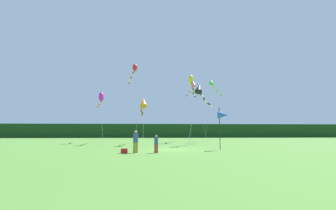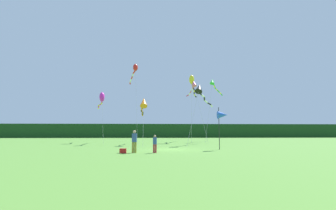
% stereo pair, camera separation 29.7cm
% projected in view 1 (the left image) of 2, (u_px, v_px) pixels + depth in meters
% --- Properties ---
extents(ground_plane, '(120.00, 120.00, 0.00)m').
position_uv_depth(ground_plane, '(172.00, 149.00, 21.03)').
color(ground_plane, '#5B9338').
extents(distant_treeline, '(108.00, 2.20, 3.81)m').
position_uv_depth(distant_treeline, '(159.00, 131.00, 65.86)').
color(distant_treeline, '#193D19').
rests_on(distant_treeline, ground).
extents(person_adult, '(0.37, 0.37, 1.68)m').
position_uv_depth(person_adult, '(136.00, 140.00, 17.70)').
color(person_adult, olive).
rests_on(person_adult, ground).
extents(person_child, '(0.29, 0.29, 1.33)m').
position_uv_depth(person_child, '(156.00, 143.00, 17.66)').
color(person_child, '#B23338').
rests_on(person_child, ground).
extents(cooler_box, '(0.48, 0.35, 0.34)m').
position_uv_depth(cooler_box, '(124.00, 151.00, 17.39)').
color(cooler_box, red).
rests_on(cooler_box, ground).
extents(banner_flag_pole, '(0.90, 0.70, 3.77)m').
position_uv_depth(banner_flag_pole, '(223.00, 115.00, 21.28)').
color(banner_flag_pole, black).
rests_on(banner_flag_pole, ground).
extents(kite_yellow, '(2.61, 9.63, 10.90)m').
position_uv_depth(kite_yellow, '(191.00, 82.00, 38.70)').
color(kite_yellow, '#B2B2B2').
rests_on(kite_yellow, ground).
extents(kite_orange, '(0.98, 7.90, 6.11)m').
position_uv_depth(kite_orange, '(143.00, 103.00, 29.61)').
color(kite_orange, '#B2B2B2').
rests_on(kite_orange, ground).
extents(kite_rainbow, '(1.83, 8.87, 10.12)m').
position_uv_depth(kite_rainbow, '(192.00, 85.00, 38.14)').
color(kite_rainbow, '#B2B2B2').
rests_on(kite_rainbow, ground).
extents(kite_red, '(2.12, 8.91, 11.67)m').
position_uv_depth(kite_red, '(134.00, 70.00, 35.18)').
color(kite_red, '#B2B2B2').
rests_on(kite_red, ground).
extents(kite_magenta, '(2.44, 6.44, 7.65)m').
position_uv_depth(kite_magenta, '(101.00, 98.00, 35.36)').
color(kite_magenta, '#B2B2B2').
rests_on(kite_magenta, ground).
extents(kite_green, '(5.53, 9.42, 10.87)m').
position_uv_depth(kite_green, '(213.00, 84.00, 41.16)').
color(kite_green, '#B2B2B2').
rests_on(kite_green, ground).
extents(kite_black, '(5.29, 9.99, 7.83)m').
position_uv_depth(kite_black, '(200.00, 90.00, 29.89)').
color(kite_black, '#B2B2B2').
rests_on(kite_black, ground).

